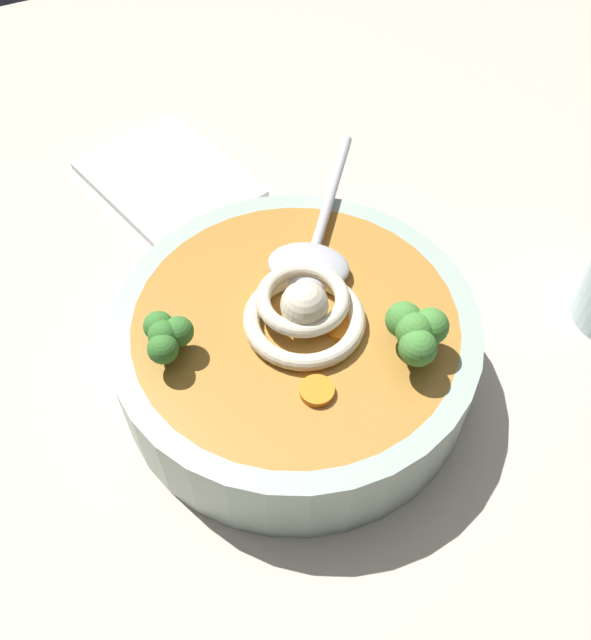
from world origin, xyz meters
The scene contains 9 objects.
table_slab centered at (0.00, 0.00, 1.48)cm, with size 135.41×135.41×2.96cm, color #BCB29E.
soup_bowl centered at (0.59, 2.79, 6.39)cm, with size 25.90×25.90×6.63cm.
noodle_pile centered at (0.57, 2.31, 10.75)cm, with size 9.26×9.08×3.72cm.
soup_spoon centered at (5.16, -0.98, 10.39)cm, with size 15.43×13.56×1.60cm.
broccoli_floret_beside_noodles centered at (1.77, 11.54, 11.55)cm, with size 3.94×3.39×3.12cm.
broccoli_floret_beside_chili centered at (-5.37, -2.89, 11.96)cm, with size 4.79×4.12×3.79cm.
carrot_slice_near_spoon centered at (-5.33, 4.20, 9.84)cm, with size 2.26×2.26×0.49cm, color orange.
carrot_slice_front centered at (-1.54, 0.16, 9.85)cm, with size 2.76×2.76×0.51cm, color orange.
folded_napkin centered at (25.89, 3.97, 3.36)cm, with size 16.03×12.04×0.80cm, color white.
Camera 1 is at (-25.58, 15.77, 46.80)cm, focal length 38.37 mm.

